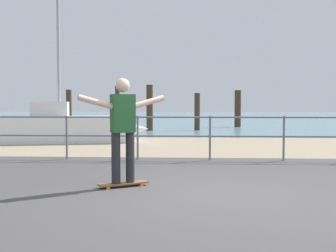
{
  "coord_description": "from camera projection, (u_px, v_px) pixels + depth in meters",
  "views": [
    {
      "loc": [
        -0.17,
        -6.11,
        1.34
      ],
      "look_at": [
        -0.62,
        2.0,
        0.9
      ],
      "focal_mm": 44.6,
      "sensor_mm": 36.0,
      "label": 1
    }
  ],
  "objects": [
    {
      "name": "groyne_post_1",
      "position": [
        117.0,
        106.0,
        24.56
      ],
      "size": [
        0.27,
        0.27,
        2.37
      ],
      "primitive_type": "cylinder",
      "color": "#422D1E",
      "rests_on": "ground"
    },
    {
      "name": "groyne_post_0",
      "position": [
        69.0,
        109.0,
        22.74
      ],
      "size": [
        0.3,
        0.3,
        2.1
      ],
      "primitive_type": "cylinder",
      "color": "#422D1E",
      "rests_on": "ground"
    },
    {
      "name": "groyne_post_3",
      "position": [
        197.0,
        112.0,
        20.67
      ],
      "size": [
        0.28,
        0.28,
        1.86
      ],
      "primitive_type": "cylinder",
      "color": "#422D1E",
      "rests_on": "ground"
    },
    {
      "name": "sea_surface",
      "position": [
        193.0,
        117.0,
        41.05
      ],
      "size": [
        72.0,
        50.0,
        0.04
      ],
      "primitive_type": "cube",
      "color": "slate",
      "rests_on": "ground"
    },
    {
      "name": "groyne_post_4",
      "position": [
        238.0,
        109.0,
        23.48
      ],
      "size": [
        0.36,
        0.36,
        2.09
      ],
      "primitive_type": "cylinder",
      "color": "#422D1E",
      "rests_on": "ground"
    },
    {
      "name": "skateboard",
      "position": [
        123.0,
        184.0,
        6.61
      ],
      "size": [
        0.79,
        0.58,
        0.08
      ],
      "color": "brown",
      "rests_on": "ground"
    },
    {
      "name": "groyne_post_2",
      "position": [
        150.0,
        108.0,
        20.33
      ],
      "size": [
        0.32,
        0.32,
        2.25
      ],
      "primitive_type": "cylinder",
      "color": "#422D1E",
      "rests_on": "ground"
    },
    {
      "name": "skateboarder",
      "position": [
        123.0,
        124.0,
        6.56
      ],
      "size": [
        1.29,
        0.81,
        1.65
      ],
      "color": "#26262B",
      "rests_on": "skateboard"
    },
    {
      "name": "ground_plane",
      "position": [
        204.0,
        212.0,
        5.16
      ],
      "size": [
        24.0,
        10.0,
        0.04
      ],
      "primitive_type": "cube",
      "color": "#474444",
      "rests_on": "ground"
    },
    {
      "name": "beach_strip",
      "position": [
        197.0,
        146.0,
        13.13
      ],
      "size": [
        24.0,
        6.0,
        0.04
      ],
      "primitive_type": "cube",
      "color": "tan",
      "rests_on": "ground"
    },
    {
      "name": "sailboat",
      "position": [
        73.0,
        127.0,
        14.24
      ],
      "size": [
        5.07,
        2.31,
        5.59
      ],
      "color": "silver",
      "rests_on": "ground"
    },
    {
      "name": "railing_fence",
      "position": [
        138.0,
        131.0,
        9.78
      ],
      "size": [
        13.61,
        0.05,
        1.05
      ],
      "color": "slate",
      "rests_on": "ground"
    }
  ]
}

